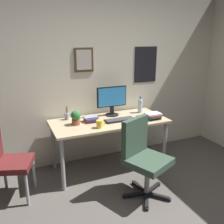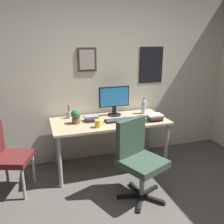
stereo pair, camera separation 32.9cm
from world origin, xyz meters
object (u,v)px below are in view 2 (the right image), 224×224
at_px(office_chair, 138,156).
at_px(coffee_mug_near, 98,124).
at_px(keyboard, 120,120).
at_px(computer_mouse, 140,118).
at_px(water_bottle, 144,107).
at_px(book_stack_left, 92,118).
at_px(book_stack_right, 155,117).
at_px(monitor, 114,100).
at_px(pen_cup, 69,114).
at_px(potted_plant, 76,116).
at_px(side_chair, 6,154).

xyz_separation_m(office_chair, coffee_mug_near, (-0.34, 0.52, 0.26)).
relative_size(keyboard, computer_mouse, 3.91).
distance_m(office_chair, water_bottle, 1.07).
distance_m(water_bottle, coffee_mug_near, 0.91).
xyz_separation_m(book_stack_left, book_stack_right, (0.85, -0.25, 0.01)).
distance_m(monitor, book_stack_right, 0.65).
xyz_separation_m(monitor, book_stack_right, (0.47, -0.41, -0.19)).
relative_size(pen_cup, book_stack_right, 0.95).
bearing_deg(book_stack_left, office_chair, -65.56).
bearing_deg(keyboard, monitor, 89.35).
bearing_deg(book_stack_left, keyboard, -18.37).
bearing_deg(coffee_mug_near, book_stack_left, 94.42).
distance_m(monitor, keyboard, 0.36).
bearing_deg(office_chair, water_bottle, 62.30).
bearing_deg(book_stack_left, book_stack_right, -16.54).
xyz_separation_m(monitor, water_bottle, (0.46, -0.05, -0.13)).
xyz_separation_m(water_bottle, book_stack_left, (-0.84, -0.11, -0.07)).
height_order(office_chair, pen_cup, office_chair).
relative_size(monitor, book_stack_right, 2.18).
distance_m(coffee_mug_near, book_stack_left, 0.28).
xyz_separation_m(monitor, potted_plant, (-0.61, -0.20, -0.13)).
distance_m(keyboard, coffee_mug_near, 0.39).
bearing_deg(coffee_mug_near, pen_cup, 121.36).
bearing_deg(monitor, office_chair, -91.15).
height_order(water_bottle, potted_plant, water_bottle).
height_order(office_chair, water_bottle, water_bottle).
bearing_deg(computer_mouse, coffee_mug_near, -167.28).
xyz_separation_m(potted_plant, book_stack_left, (0.22, 0.04, -0.07)).
height_order(keyboard, potted_plant, potted_plant).
bearing_deg(potted_plant, office_chair, -52.24).
bearing_deg(monitor, book_stack_right, -41.14).
relative_size(potted_plant, book_stack_left, 1.02).
bearing_deg(water_bottle, potted_plant, -172.10).
xyz_separation_m(side_chair, monitor, (1.50, 0.39, 0.47)).
distance_m(coffee_mug_near, potted_plant, 0.35).
bearing_deg(monitor, book_stack_left, -157.88).
height_order(monitor, book_stack_left, monitor).
relative_size(coffee_mug_near, book_stack_right, 0.57).
relative_size(office_chair, computer_mouse, 8.64).
xyz_separation_m(computer_mouse, book_stack_right, (0.17, -0.12, 0.03)).
relative_size(water_bottle, pen_cup, 1.26).
height_order(keyboard, water_bottle, water_bottle).
relative_size(monitor, computer_mouse, 4.18).
distance_m(coffee_mug_near, pen_cup, 0.59).
distance_m(keyboard, potted_plant, 0.62).
relative_size(monitor, keyboard, 1.07).
bearing_deg(water_bottle, book_stack_right, -88.41).
bearing_deg(computer_mouse, office_chair, -115.31).
height_order(coffee_mug_near, potted_plant, potted_plant).
height_order(keyboard, computer_mouse, computer_mouse).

